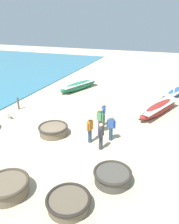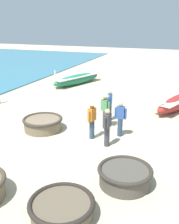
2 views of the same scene
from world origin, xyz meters
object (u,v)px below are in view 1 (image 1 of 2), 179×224
(fisherman_standing_right, at_px, (101,136))
(long_boat_blue_hull, at_px, (159,108))
(fisherman_with_hat, at_px, (100,118))
(long_boat_ochre_hull, at_px, (79,86))
(coracle_front_right, at_px, (69,202))
(long_boat_white_hull, at_px, (177,91))
(fisherman_standing_left, at_px, (103,114))
(fisherman_crouching, at_px, (90,127))
(coracle_far_left, at_px, (112,176))
(coracle_upturned, at_px, (7,187))
(dog, at_px, (8,114))
(mooring_post_mid_beach, at_px, (18,103))
(fisherman_hauling, at_px, (111,127))
(coracle_center, at_px, (53,130))

(fisherman_standing_right, bearing_deg, long_boat_blue_hull, 67.62)
(fisherman_with_hat, bearing_deg, long_boat_ochre_hull, 121.55)
(coracle_front_right, height_order, long_boat_white_hull, long_boat_white_hull)
(fisherman_standing_left, xyz_separation_m, fisherman_crouching, (-0.07, -2.35, 0.12))
(coracle_far_left, bearing_deg, long_boat_white_hull, 79.53)
(fisherman_with_hat, bearing_deg, coracle_upturned, -106.32)
(coracle_far_left, bearing_deg, dog, 156.68)
(fisherman_standing_left, relative_size, fisherman_with_hat, 0.94)
(mooring_post_mid_beach, bearing_deg, long_boat_blue_hull, 16.39)
(fisherman_with_hat, distance_m, mooring_post_mid_beach, 7.29)
(fisherman_hauling, distance_m, mooring_post_mid_beach, 8.33)
(coracle_upturned, height_order, dog, coracle_upturned)
(long_boat_ochre_hull, relative_size, fisherman_standing_left, 3.17)
(coracle_front_right, distance_m, long_boat_white_hull, 16.26)
(dog, bearing_deg, fisherman_standing_right, -10.80)
(coracle_far_left, xyz_separation_m, mooring_post_mid_beach, (-9.12, 5.50, 0.17))
(fisherman_standing_left, bearing_deg, dog, -168.02)
(fisherman_standing_left, relative_size, dog, 2.57)
(fisherman_crouching, height_order, mooring_post_mid_beach, fisherman_crouching)
(coracle_center, height_order, long_boat_blue_hull, long_boat_blue_hull)
(fisherman_hauling, height_order, mooring_post_mid_beach, fisherman_hauling)
(long_boat_ochre_hull, xyz_separation_m, fisherman_crouching, (4.62, -9.16, 0.55))
(long_boat_blue_hull, height_order, fisherman_standing_right, fisherman_standing_right)
(long_boat_white_hull, xyz_separation_m, fisherman_crouching, (-4.66, -11.09, 0.66))
(dog, relative_size, mooring_post_mid_beach, 0.63)
(coracle_far_left, distance_m, dog, 9.43)
(fisherman_crouching, xyz_separation_m, fisherman_with_hat, (0.14, 1.40, 0.00))
(fisherman_with_hat, xyz_separation_m, dog, (-6.70, -0.46, -0.59))
(fisherman_crouching, height_order, fisherman_hauling, fisherman_crouching)
(coracle_upturned, distance_m, fisherman_standing_left, 7.54)
(coracle_front_right, bearing_deg, fisherman_standing_left, 96.79)
(coracle_far_left, distance_m, mooring_post_mid_beach, 10.65)
(long_boat_white_hull, xyz_separation_m, fisherman_with_hat, (-4.52, -9.68, 0.66))
(coracle_center, bearing_deg, coracle_upturned, -82.02)
(fisherman_standing_left, xyz_separation_m, mooring_post_mid_beach, (-7.09, 0.35, -0.35))
(coracle_front_right, relative_size, long_boat_ochre_hull, 0.35)
(long_boat_blue_hull, relative_size, dog, 8.35)
(coracle_far_left, distance_m, long_boat_white_hull, 14.11)
(coracle_front_right, height_order, fisherman_standing_right, fisherman_standing_right)
(coracle_far_left, relative_size, long_boat_white_hull, 0.29)
(fisherman_standing_right, bearing_deg, fisherman_standing_left, 104.62)
(long_boat_blue_hull, distance_m, dog, 11.04)
(coracle_front_right, xyz_separation_m, coracle_center, (-3.35, 4.80, 0.06))
(fisherman_standing_right, relative_size, fisherman_with_hat, 0.94)
(coracle_front_right, distance_m, coracle_center, 5.85)
(fisherman_hauling, xyz_separation_m, dog, (-7.62, 0.27, -0.46))
(long_boat_ochre_hull, distance_m, fisherman_with_hat, 9.12)
(fisherman_crouching, bearing_deg, long_boat_ochre_hull, 116.78)
(long_boat_blue_hull, bearing_deg, dog, -154.13)
(coracle_far_left, xyz_separation_m, coracle_upturned, (-3.82, -2.17, 0.02))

